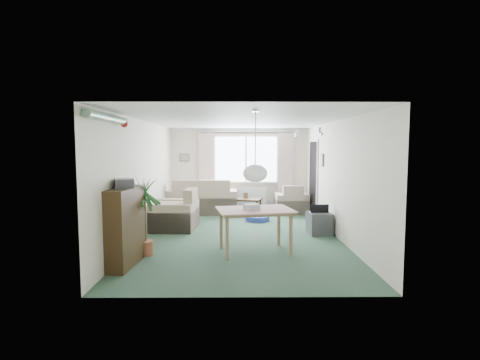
{
  "coord_description": "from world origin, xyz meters",
  "views": [
    {
      "loc": [
        -0.07,
        -7.75,
        1.87
      ],
      "look_at": [
        0.0,
        0.3,
        1.15
      ],
      "focal_mm": 28.0,
      "sensor_mm": 36.0,
      "label": 1
    }
  ],
  "objects_px": {
    "dining_table": "(255,231)",
    "pet_bed": "(257,218)",
    "armchair_corner": "(291,199)",
    "bookshelf": "(124,227)",
    "sofa": "(203,196)",
    "coffee_table": "(243,206)",
    "tv_cube": "(319,223)",
    "armchair_left": "(174,209)",
    "houseplant": "(145,216)"
  },
  "relations": [
    {
      "from": "armchair_left",
      "to": "dining_table",
      "type": "xyz_separation_m",
      "value": [
        1.75,
        -1.89,
        -0.09
      ]
    },
    {
      "from": "armchair_corner",
      "to": "bookshelf",
      "type": "xyz_separation_m",
      "value": [
        -3.32,
        -4.68,
        0.21
      ]
    },
    {
      "from": "coffee_table",
      "to": "tv_cube",
      "type": "relative_size",
      "value": 1.92
    },
    {
      "from": "dining_table",
      "to": "houseplant",
      "type": "bearing_deg",
      "value": -174.7
    },
    {
      "from": "armchair_corner",
      "to": "houseplant",
      "type": "relative_size",
      "value": 0.66
    },
    {
      "from": "houseplant",
      "to": "tv_cube",
      "type": "distance_m",
      "value": 3.72
    },
    {
      "from": "sofa",
      "to": "bookshelf",
      "type": "distance_m",
      "value": 4.78
    },
    {
      "from": "coffee_table",
      "to": "tv_cube",
      "type": "bearing_deg",
      "value": -56.6
    },
    {
      "from": "armchair_left",
      "to": "pet_bed",
      "type": "distance_m",
      "value": 2.21
    },
    {
      "from": "houseplant",
      "to": "sofa",
      "type": "bearing_deg",
      "value": 81.63
    },
    {
      "from": "dining_table",
      "to": "tv_cube",
      "type": "bearing_deg",
      "value": 43.28
    },
    {
      "from": "armchair_left",
      "to": "dining_table",
      "type": "relative_size",
      "value": 0.86
    },
    {
      "from": "armchair_left",
      "to": "tv_cube",
      "type": "xyz_separation_m",
      "value": [
        3.2,
        -0.52,
        -0.23
      ]
    },
    {
      "from": "bookshelf",
      "to": "dining_table",
      "type": "relative_size",
      "value": 1.02
    },
    {
      "from": "sofa",
      "to": "bookshelf",
      "type": "bearing_deg",
      "value": 79.81
    },
    {
      "from": "bookshelf",
      "to": "tv_cube",
      "type": "height_order",
      "value": "bookshelf"
    },
    {
      "from": "bookshelf",
      "to": "pet_bed",
      "type": "distance_m",
      "value": 4.26
    },
    {
      "from": "armchair_left",
      "to": "dining_table",
      "type": "height_order",
      "value": "armchair_left"
    },
    {
      "from": "pet_bed",
      "to": "bookshelf",
      "type": "bearing_deg",
      "value": -122.79
    },
    {
      "from": "armchair_corner",
      "to": "houseplant",
      "type": "distance_m",
      "value": 5.19
    },
    {
      "from": "sofa",
      "to": "bookshelf",
      "type": "height_order",
      "value": "bookshelf"
    },
    {
      "from": "bookshelf",
      "to": "pet_bed",
      "type": "bearing_deg",
      "value": 61.89
    },
    {
      "from": "armchair_corner",
      "to": "coffee_table",
      "type": "xyz_separation_m",
      "value": [
        -1.37,
        -0.18,
        -0.18
      ]
    },
    {
      "from": "dining_table",
      "to": "pet_bed",
      "type": "relative_size",
      "value": 1.97
    },
    {
      "from": "houseplant",
      "to": "tv_cube",
      "type": "bearing_deg",
      "value": 24.75
    },
    {
      "from": "coffee_table",
      "to": "houseplant",
      "type": "distance_m",
      "value": 4.35
    },
    {
      "from": "sofa",
      "to": "houseplant",
      "type": "height_order",
      "value": "houseplant"
    },
    {
      "from": "houseplant",
      "to": "tv_cube",
      "type": "xyz_separation_m",
      "value": [
        3.35,
        1.54,
        -0.45
      ]
    },
    {
      "from": "tv_cube",
      "to": "armchair_corner",
      "type": "bearing_deg",
      "value": 90.54
    },
    {
      "from": "tv_cube",
      "to": "pet_bed",
      "type": "bearing_deg",
      "value": 126.0
    },
    {
      "from": "armchair_corner",
      "to": "tv_cube",
      "type": "relative_size",
      "value": 1.76
    },
    {
      "from": "sofa",
      "to": "houseplant",
      "type": "distance_m",
      "value": 4.21
    },
    {
      "from": "armchair_left",
      "to": "coffee_table",
      "type": "height_order",
      "value": "armchair_left"
    },
    {
      "from": "sofa",
      "to": "armchair_left",
      "type": "relative_size",
      "value": 1.87
    },
    {
      "from": "sofa",
      "to": "armchair_corner",
      "type": "height_order",
      "value": "sofa"
    },
    {
      "from": "tv_cube",
      "to": "dining_table",
      "type": "bearing_deg",
      "value": -141.13
    },
    {
      "from": "sofa",
      "to": "armchair_corner",
      "type": "bearing_deg",
      "value": 178.92
    },
    {
      "from": "armchair_left",
      "to": "pet_bed",
      "type": "relative_size",
      "value": 1.69
    },
    {
      "from": "armchair_corner",
      "to": "pet_bed",
      "type": "distance_m",
      "value": 1.56
    },
    {
      "from": "bookshelf",
      "to": "armchair_corner",
      "type": "bearing_deg",
      "value": 59.38
    },
    {
      "from": "armchair_corner",
      "to": "bookshelf",
      "type": "distance_m",
      "value": 5.74
    },
    {
      "from": "armchair_left",
      "to": "bookshelf",
      "type": "xyz_separation_m",
      "value": [
        -0.34,
        -2.6,
        0.15
      ]
    },
    {
      "from": "bookshelf",
      "to": "dining_table",
      "type": "height_order",
      "value": "bookshelf"
    },
    {
      "from": "armchair_left",
      "to": "dining_table",
      "type": "distance_m",
      "value": 2.57
    },
    {
      "from": "sofa",
      "to": "coffee_table",
      "type": "bearing_deg",
      "value": 169.2
    },
    {
      "from": "sofa",
      "to": "tv_cube",
      "type": "relative_size",
      "value": 3.79
    },
    {
      "from": "dining_table",
      "to": "armchair_left",
      "type": "bearing_deg",
      "value": 132.83
    },
    {
      "from": "armchair_corner",
      "to": "dining_table",
      "type": "height_order",
      "value": "armchair_corner"
    },
    {
      "from": "armchair_left",
      "to": "tv_cube",
      "type": "height_order",
      "value": "armchair_left"
    },
    {
      "from": "bookshelf",
      "to": "pet_bed",
      "type": "xyz_separation_m",
      "value": [
        2.29,
        3.55,
        -0.55
      ]
    }
  ]
}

